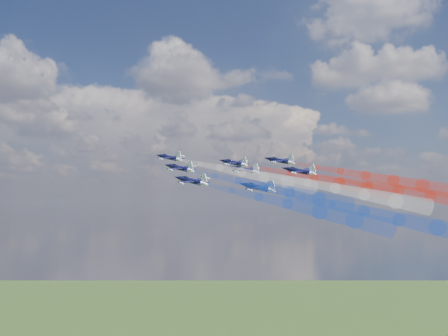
# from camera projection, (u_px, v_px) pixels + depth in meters

# --- Properties ---
(jet_lead) EXTENTS (13.60, 13.09, 6.18)m
(jet_lead) POSITION_uv_depth(u_px,v_px,m) (170.00, 158.00, 149.21)
(jet_lead) COLOR black
(trail_lead) EXTENTS (36.93, 25.83, 12.17)m
(trail_lead) POSITION_uv_depth(u_px,v_px,m) (241.00, 172.00, 132.73)
(trail_lead) COLOR white
(jet_inner_left) EXTENTS (13.60, 13.09, 6.18)m
(jet_inner_left) POSITION_uv_depth(u_px,v_px,m) (180.00, 168.00, 132.72)
(jet_inner_left) COLOR black
(trail_inner_left) EXTENTS (36.93, 25.83, 12.17)m
(trail_inner_left) POSITION_uv_depth(u_px,v_px,m) (263.00, 186.00, 116.24)
(trail_inner_left) COLOR blue
(jet_inner_right) EXTENTS (13.60, 13.09, 6.18)m
(jet_inner_right) POSITION_uv_depth(u_px,v_px,m) (234.00, 163.00, 148.25)
(jet_inner_right) COLOR black
(trail_inner_right) EXTENTS (36.93, 25.83, 12.17)m
(trail_inner_right) POSITION_uv_depth(u_px,v_px,m) (314.00, 178.00, 131.77)
(trail_inner_right) COLOR red
(jet_outer_left) EXTENTS (13.60, 13.09, 6.18)m
(jet_outer_left) POSITION_uv_depth(u_px,v_px,m) (192.00, 181.00, 118.99)
(jet_outer_left) COLOR black
(trail_outer_left) EXTENTS (36.93, 25.83, 12.17)m
(trail_outer_left) POSITION_uv_depth(u_px,v_px,m) (288.00, 204.00, 102.51)
(trail_outer_left) COLOR blue
(jet_center_third) EXTENTS (13.60, 13.09, 6.18)m
(jet_center_third) POSITION_uv_depth(u_px,v_px,m) (244.00, 170.00, 134.38)
(jet_center_third) COLOR black
(trail_center_third) EXTENTS (36.93, 25.83, 12.17)m
(trail_center_third) POSITION_uv_depth(u_px,v_px,m) (335.00, 188.00, 117.90)
(trail_center_third) COLOR white
(jet_outer_right) EXTENTS (13.60, 13.09, 6.18)m
(jet_outer_right) POSITION_uv_depth(u_px,v_px,m) (280.00, 161.00, 148.23)
(jet_outer_right) COLOR black
(trail_outer_right) EXTENTS (36.93, 25.83, 12.17)m
(trail_outer_right) POSITION_uv_depth(u_px,v_px,m) (366.00, 176.00, 131.75)
(trail_outer_right) COLOR red
(jet_rear_left) EXTENTS (13.60, 13.09, 6.18)m
(jet_rear_left) POSITION_uv_depth(u_px,v_px,m) (258.00, 187.00, 119.65)
(jet_rear_left) COLOR black
(trail_rear_left) EXTENTS (36.93, 25.83, 12.17)m
(trail_rear_left) POSITION_uv_depth(u_px,v_px,m) (364.00, 211.00, 103.17)
(trail_rear_left) COLOR blue
(jet_rear_right) EXTENTS (13.60, 13.09, 6.18)m
(jet_rear_right) POSITION_uv_depth(u_px,v_px,m) (300.00, 171.00, 134.12)
(jet_rear_right) COLOR black
(trail_rear_right) EXTENTS (36.93, 25.83, 12.17)m
(trail_rear_right) POSITION_uv_depth(u_px,v_px,m) (399.00, 190.00, 117.64)
(trail_rear_right) COLOR red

